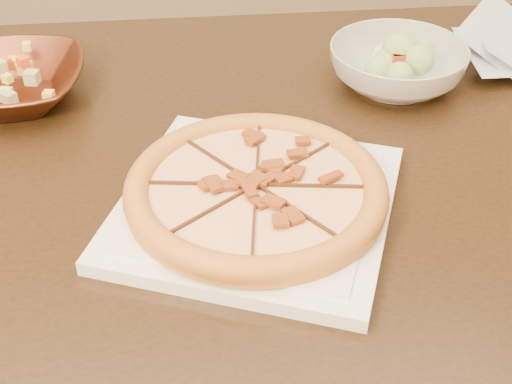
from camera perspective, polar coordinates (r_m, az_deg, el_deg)
dining_table at (r=1.03m, az=-6.43°, el=-1.50°), size 1.36×0.89×0.75m
plate at (r=0.85m, az=-0.00°, el=-1.05°), size 0.41×0.41×0.02m
pizza at (r=0.83m, az=-0.00°, el=0.22°), size 0.31×0.31×0.03m
bronze_bowl at (r=1.12m, az=-19.28°, el=8.15°), size 0.24×0.24×0.06m
mixed_dish at (r=1.10m, az=-19.79°, el=10.04°), size 0.10×0.11×0.03m
salad_bowl at (r=1.12m, az=11.22°, el=9.81°), size 0.26×0.26×0.07m
salad at (r=1.10m, az=11.45°, el=12.14°), size 0.09×0.10×0.04m
cling_film at (r=1.23m, az=19.52°, el=10.47°), size 0.20×0.19×0.05m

